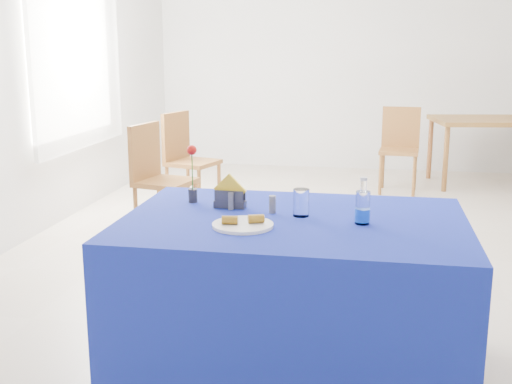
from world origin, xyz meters
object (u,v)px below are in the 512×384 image
plate (243,225)px  oak_table (493,125)px  chair_win_b (185,154)px  chair_bg_left (400,143)px  water_bottle (363,208)px  chair_win_a (156,172)px  blue_table (293,295)px

plate → oak_table: plate is taller
chair_win_b → chair_bg_left: bearing=-42.7°
water_bottle → plate: bearing=-164.4°
water_bottle → chair_win_a: water_bottle is taller
plate → chair_win_b: chair_win_b is taller
blue_table → chair_bg_left: size_ratio=1.77×
chair_bg_left → chair_win_a: chair_win_a is taller
oak_table → water_bottle: bearing=-106.3°
water_bottle → blue_table: bearing=174.1°
oak_table → chair_win_a: (-3.05, -2.58, -0.14)m
chair_bg_left → oak_table: bearing=30.3°
plate → chair_bg_left: bearing=78.8°
plate → blue_table: (0.21, 0.18, -0.39)m
plate → chair_win_a: bearing=118.0°
chair_win_a → chair_win_b: size_ratio=1.00×
plate → chair_win_a: 2.50m
chair_win_a → blue_table: bearing=-133.1°
plate → chair_win_b: size_ratio=0.30×
chair_win_a → chair_win_b: same height
chair_win_b → oak_table: bearing=-44.3°
plate → chair_bg_left: 4.38m
plate → water_bottle: bearing=15.6°
plate → oak_table: size_ratio=0.20×
water_bottle → chair_win_b: (-1.71, 2.96, -0.29)m
chair_win_b → water_bottle: bearing=-132.9°
blue_table → chair_win_b: chair_win_b is taller
chair_bg_left → chair_win_b: 2.36m
water_bottle → chair_win_b: size_ratio=0.23×
oak_table → blue_table: bearing=-109.9°
blue_table → oak_table: 4.91m
blue_table → water_bottle: size_ratio=7.44×
plate → chair_bg_left: size_ratio=0.30×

